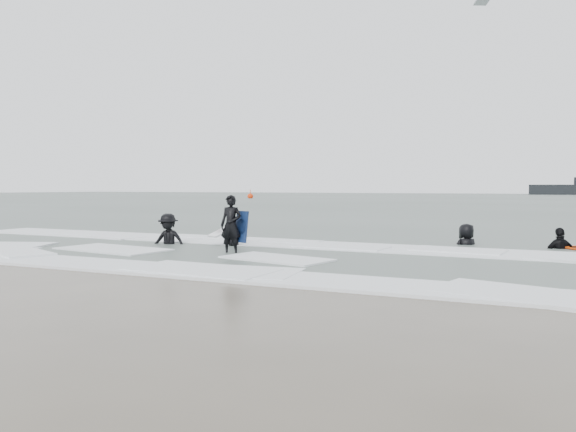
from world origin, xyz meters
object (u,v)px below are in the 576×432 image
at_px(surfer_breaker, 168,246).
at_px(surfer_right_near, 560,250).
at_px(buoy, 250,196).
at_px(surfer_right_far, 466,246).
at_px(surfer_centre, 231,255).
at_px(surfer_wading, 236,247).

bearing_deg(surfer_breaker, surfer_right_near, 4.63).
xyz_separation_m(surfer_right_near, buoy, (-47.42, 64.62, 0.42)).
xyz_separation_m(surfer_breaker, surfer_right_far, (9.46, 4.34, 0.00)).
bearing_deg(surfer_right_near, buoy, -80.35).
distance_m(surfer_breaker, buoy, 77.31).
distance_m(surfer_breaker, surfer_right_far, 10.40).
distance_m(surfer_right_near, buoy, 80.15).
height_order(surfer_centre, surfer_breaker, surfer_breaker).
relative_size(surfer_right_near, buoy, 1.15).
relative_size(surfer_wading, surfer_breaker, 0.81).
xyz_separation_m(surfer_centre, surfer_right_near, (9.06, 5.60, 0.00)).
bearing_deg(surfer_breaker, surfer_right_far, 10.14).
height_order(surfer_right_near, buoy, buoy).
xyz_separation_m(surfer_right_near, surfer_right_far, (-2.94, 0.04, 0.00)).
height_order(surfer_centre, buoy, buoy).
bearing_deg(surfer_centre, surfer_wading, 111.37).
xyz_separation_m(surfer_breaker, buoy, (-35.02, 68.92, 0.42)).
relative_size(surfer_wading, surfer_right_far, 0.83).
bearing_deg(surfer_centre, surfer_right_far, 37.30).
bearing_deg(surfer_right_far, surfer_centre, -1.47).
bearing_deg(surfer_right_near, surfer_wading, -6.76).
xyz_separation_m(surfer_wading, buoy, (-37.37, 68.25, 0.42)).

